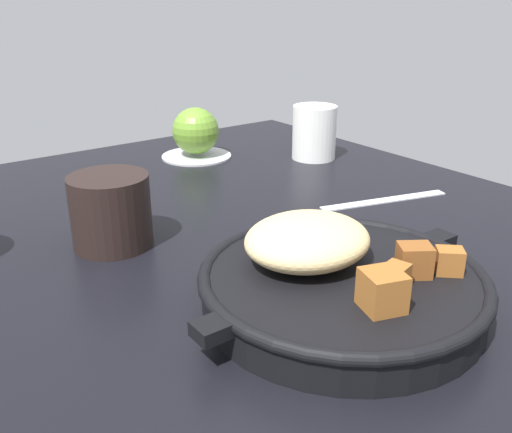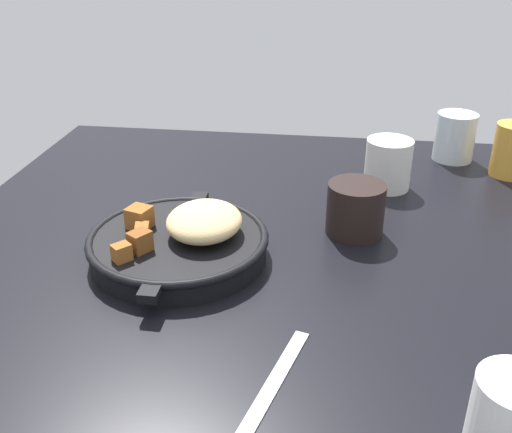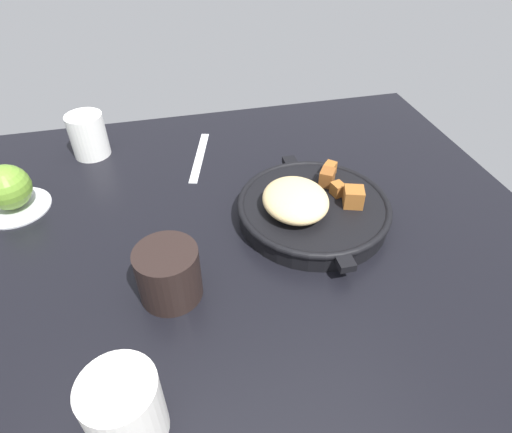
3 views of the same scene
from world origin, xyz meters
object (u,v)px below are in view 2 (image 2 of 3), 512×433
object	(u,v)px
cast_iron_skillet	(181,240)
ceramic_mug_white	(388,164)
water_glass_tall	(455,137)
white_creamer_pitcher	(511,422)
coffee_mug_dark	(356,209)
butter_knife	(273,384)

from	to	relation	value
cast_iron_skillet	ceramic_mug_white	world-z (taller)	ceramic_mug_white
water_glass_tall	cast_iron_skillet	bearing A→B (deg)	-44.56
ceramic_mug_white	white_creamer_pitcher	size ratio (longest dim) A/B	1.01
ceramic_mug_white	cast_iron_skillet	bearing A→B (deg)	-46.32
ceramic_mug_white	coffee_mug_dark	bearing A→B (deg)	-18.04
ceramic_mug_white	white_creamer_pitcher	world-z (taller)	ceramic_mug_white
butter_knife	ceramic_mug_white	bearing A→B (deg)	-179.79
water_glass_tall	coffee_mug_dark	world-z (taller)	water_glass_tall
cast_iron_skillet	butter_knife	bearing A→B (deg)	32.92
coffee_mug_dark	ceramic_mug_white	bearing A→B (deg)	161.96
coffee_mug_dark	white_creamer_pitcher	xyz separation A→B (cm)	(40.87, 12.58, 0.37)
cast_iron_skillet	white_creamer_pitcher	xyz separation A→B (cm)	(30.22, 36.61, 1.71)
cast_iron_skillet	white_creamer_pitcher	distance (cm)	47.51
cast_iron_skillet	butter_knife	size ratio (longest dim) A/B	1.60
cast_iron_skillet	ceramic_mug_white	bearing A→B (deg)	133.68
water_glass_tall	ceramic_mug_white	size ratio (longest dim) A/B	1.06
white_creamer_pitcher	coffee_mug_dark	bearing A→B (deg)	-162.90
white_creamer_pitcher	cast_iron_skillet	bearing A→B (deg)	-129.54
butter_knife	ceramic_mug_white	size ratio (longest dim) A/B	2.10
cast_iron_skillet	coffee_mug_dark	world-z (taller)	coffee_mug_dark
white_creamer_pitcher	butter_knife	bearing A→B (deg)	-106.59
ceramic_mug_white	water_glass_tall	bearing A→B (deg)	138.92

